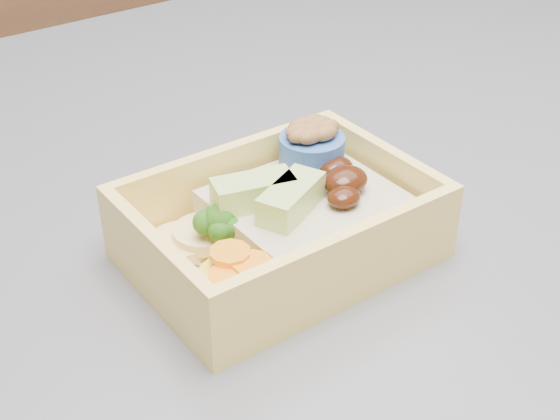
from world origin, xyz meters
TOP-DOWN VIEW (x-y plane):
  - bento_box at (-0.01, -0.16)m, footprint 0.18×0.13m

SIDE VIEW (x-z plane):
  - bento_box at x=-0.01m, z-range 0.91..0.98m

